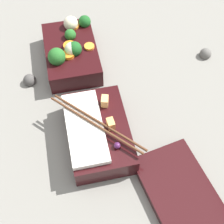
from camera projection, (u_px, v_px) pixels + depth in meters
ground_plane at (87, 98)px, 0.75m from camera, size 3.00×3.00×0.00m
bento_tray_vegetable at (71, 52)px, 0.79m from camera, size 0.20×0.13×0.08m
bento_tray_rice at (97, 132)px, 0.66m from camera, size 0.20×0.17×0.07m
bento_lid at (179, 191)px, 0.61m from camera, size 0.21×0.16×0.02m
pebble_2 at (30, 80)px, 0.77m from camera, size 0.03×0.03×0.03m
pebble_3 at (205, 54)px, 0.82m from camera, size 0.03×0.03×0.03m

